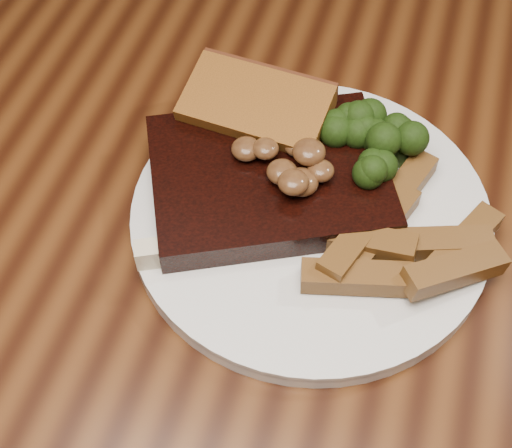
{
  "coord_description": "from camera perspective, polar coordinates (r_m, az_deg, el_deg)",
  "views": [
    {
      "loc": [
        0.09,
        -0.3,
        1.21
      ],
      "look_at": [
        -0.0,
        -0.01,
        0.78
      ],
      "focal_mm": 50.0,
      "sensor_mm": 36.0,
      "label": 1
    }
  ],
  "objects": [
    {
      "name": "steak_bone",
      "position": [
        0.53,
        -0.8,
        -1.63
      ],
      "size": [
        0.15,
        0.08,
        0.02
      ],
      "primitive_type": "cube",
      "rotation": [
        0.0,
        0.0,
        0.44
      ],
      "color": "beige",
      "rests_on": "plate"
    },
    {
      "name": "garlic_bread",
      "position": [
        0.6,
        0.01,
        7.93
      ],
      "size": [
        0.12,
        0.07,
        0.03
      ],
      "primitive_type": "cube",
      "rotation": [
        0.0,
        0.0,
        -0.09
      ],
      "color": "#904E1A",
      "rests_on": "plate"
    },
    {
      "name": "steak",
      "position": [
        0.56,
        1.06,
        3.67
      ],
      "size": [
        0.22,
        0.2,
        0.03
      ],
      "primitive_type": "cube",
      "rotation": [
        0.0,
        0.0,
        0.44
      ],
      "color": "black",
      "rests_on": "plate"
    },
    {
      "name": "mushroom_pile",
      "position": [
        0.54,
        1.64,
        5.54
      ],
      "size": [
        0.07,
        0.07,
        0.03
      ],
      "primitive_type": null,
      "color": "brown",
      "rests_on": "steak"
    },
    {
      "name": "potato_wedges",
      "position": [
        0.54,
        11.19,
        -0.97
      ],
      "size": [
        0.1,
        0.1,
        0.02
      ],
      "primitive_type": null,
      "color": "brown",
      "rests_on": "plate"
    },
    {
      "name": "plate",
      "position": [
        0.57,
        4.36,
        0.56
      ],
      "size": [
        0.32,
        0.32,
        0.01
      ],
      "primitive_type": "cylinder",
      "rotation": [
        0.0,
        0.0,
        -0.14
      ],
      "color": "silver",
      "rests_on": "dining_table"
    },
    {
      "name": "dining_table",
      "position": [
        0.64,
        0.24,
        -5.88
      ],
      "size": [
        1.6,
        0.9,
        0.75
      ],
      "color": "#49250E",
      "rests_on": "ground"
    },
    {
      "name": "broccoli_cluster",
      "position": [
        0.59,
        9.97,
        6.43
      ],
      "size": [
        0.08,
        0.08,
        0.04
      ],
      "primitive_type": null,
      "color": "#19320B",
      "rests_on": "plate"
    }
  ]
}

